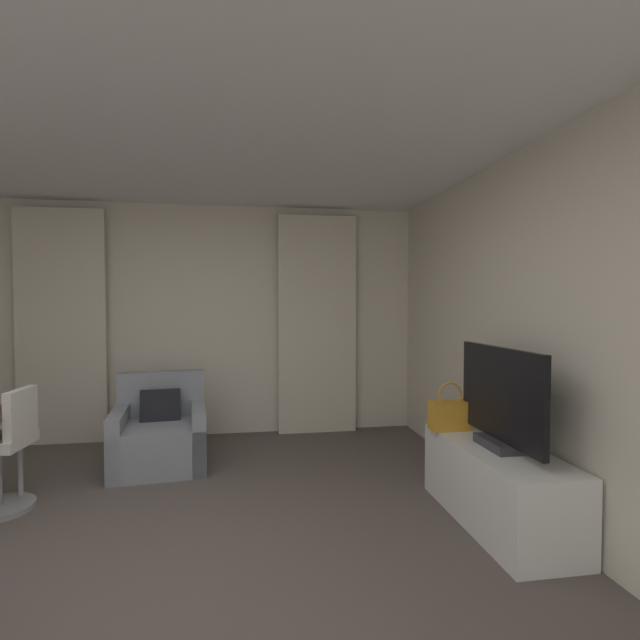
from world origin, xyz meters
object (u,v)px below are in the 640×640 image
(armchair, at_px, (160,436))
(desk_chair, at_px, (3,457))
(tv_console, at_px, (497,485))
(tv_flatscreen, at_px, (500,401))
(handbag_primary, at_px, (449,414))

(armchair, xyz_separation_m, desk_chair, (-0.95, -0.81, 0.12))
(tv_console, bearing_deg, tv_flatscreen, -90.00)
(armchair, relative_size, handbag_primary, 2.50)
(desk_chair, height_order, tv_flatscreen, tv_flatscreen)
(tv_flatscreen, bearing_deg, desk_chair, 167.15)
(armchair, xyz_separation_m, handbag_primary, (2.32, -1.10, 0.37))
(armchair, relative_size, desk_chair, 1.05)
(handbag_primary, bearing_deg, armchair, 154.56)
(armchair, xyz_separation_m, tv_flatscreen, (2.46, -1.59, 0.57))
(armchair, bearing_deg, handbag_primary, -25.44)
(desk_chair, height_order, tv_console, desk_chair)
(tv_flatscreen, relative_size, handbag_primary, 2.68)
(tv_flatscreen, distance_m, handbag_primary, 0.54)
(desk_chair, height_order, handbag_primary, handbag_primary)
(desk_chair, bearing_deg, tv_flatscreen, -12.85)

